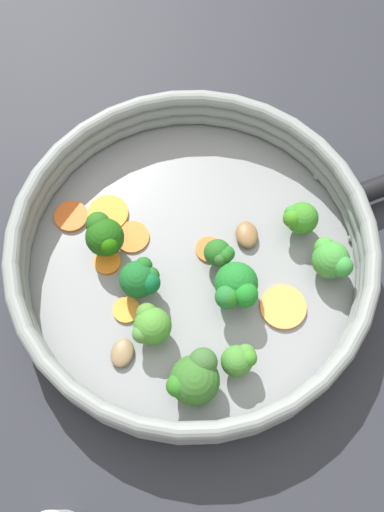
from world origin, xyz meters
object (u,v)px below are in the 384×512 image
Objects in this scene: broccoli_floret_0 at (141,279)px; broccoli_floret_3 at (234,290)px; carrot_slice_2 at (132,237)px; carrot_slice_6 at (209,249)px; carrot_slice_3 at (108,214)px; mushroom_piece_0 at (247,235)px; mushroom_piece_1 at (122,353)px; broccoli_floret_1 at (195,378)px; carrot_slice_5 at (71,216)px; skillet at (192,264)px; broccoli_floret_7 at (331,259)px; carrot_slice_1 at (283,307)px; broccoli_floret_4 at (220,254)px; broccoli_floret_8 at (104,235)px; broccoli_floret_5 at (300,218)px; carrot_slice_4 at (126,310)px; broccoli_floret_6 at (151,325)px; carrot_slice_0 at (107,262)px; broccoli_floret_2 at (239,360)px.

broccoli_floret_0 is 0.90× the size of broccoli_floret_3.
carrot_slice_6 is (0.07, 0.04, 0.00)m from carrot_slice_2.
mushroom_piece_0 is (0.14, 0.07, 0.00)m from carrot_slice_3.
mushroom_piece_1 is (-0.02, -0.18, -0.00)m from mushroom_piece_0.
mushroom_piece_0 is (-0.05, 0.16, -0.02)m from broccoli_floret_1.
carrot_slice_5 is 0.23m from broccoli_floret_1.
mushroom_piece_1 is (0.01, -0.12, 0.01)m from skillet.
broccoli_floret_1 is 0.19m from broccoli_floret_7.
mushroom_piece_1 is (-0.10, -0.14, 0.00)m from carrot_slice_1.
carrot_slice_2 is (-0.07, -0.02, 0.01)m from skillet.
carrot_slice_2 is at bearing 140.76° from broccoli_floret_0.
carrot_slice_6 is at bearing 162.68° from broccoli_floret_4.
broccoli_floret_0 is 0.88× the size of broccoli_floret_8.
broccoli_floret_3 is (0.08, 0.05, 0.00)m from broccoli_floret_0.
skillet is 0.15m from broccoli_floret_7.
broccoli_floret_5 reaches higher than skillet.
mushroom_piece_0 is (0.11, 0.10, -0.03)m from broccoli_floret_8.
skillet is 0.02m from carrot_slice_6.
skillet is 12.79× the size of carrot_slice_4.
broccoli_floret_8 is (-0.06, 0.01, 0.01)m from broccoli_floret_0.
broccoli_floret_6 is (0.04, -0.03, -0.00)m from broccoli_floret_0.
carrot_slice_5 is 1.17× the size of mushroom_piece_0.
broccoli_floret_8 is at bearing 156.00° from broccoli_floret_6.
mushroom_piece_0 is at bearing -165.97° from broccoli_floret_7.
carrot_slice_2 and carrot_slice_6 have the same top height.
skillet is 0.14m from broccoli_floret_1.
broccoli_floret_8 is at bearing 146.00° from carrot_slice_4.
carrot_slice_6 is 0.97× the size of mushroom_piece_1.
broccoli_floret_8 is 1.71× the size of mushroom_piece_1.
carrot_slice_5 is at bearing 163.02° from broccoli_floret_6.
carrot_slice_3 is 0.15m from mushroom_piece_0.
skillet is 0.09m from carrot_slice_0.
skillet is 7.92× the size of broccoli_floret_0.
broccoli_floret_7 is at bearing 84.65° from broccoli_floret_2.
carrot_slice_2 is 0.12m from mushroom_piece_0.
carrot_slice_1 is at bearing 8.91° from skillet.
broccoli_floret_3 is at bearing -34.06° from broccoli_floret_4.
carrot_slice_2 is at bearing 140.82° from broccoli_floret_6.
carrot_slice_5 is 0.71× the size of broccoli_floret_8.
carrot_slice_3 is 0.21m from broccoli_floret_1.
skillet is 9.90× the size of broccoli_floret_4.
carrot_slice_6 is 0.58× the size of broccoli_floret_3.
carrot_slice_2 is at bearing -138.77° from broccoli_floret_5.
carrot_slice_4 is at bearing -34.00° from broccoli_floret_8.
broccoli_floret_8 is at bearing -135.73° from broccoli_floret_5.
carrot_slice_2 is at bearing -152.11° from broccoli_floret_7.
carrot_slice_3 is 0.24m from broccoli_floret_7.
broccoli_floret_6 is 0.94× the size of broccoli_floret_7.
broccoli_floret_4 is 0.87× the size of broccoli_floret_5.
carrot_slice_1 is 1.30× the size of carrot_slice_5.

